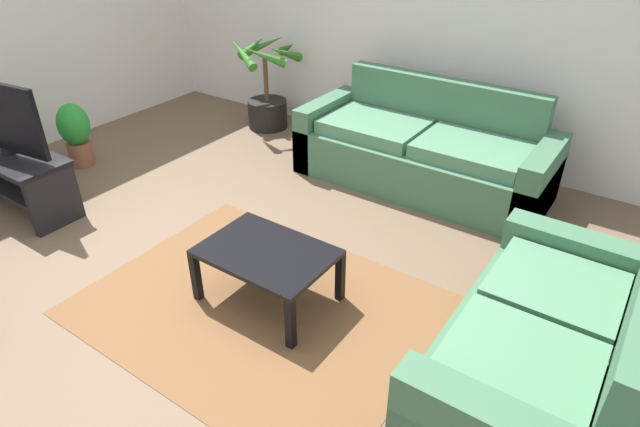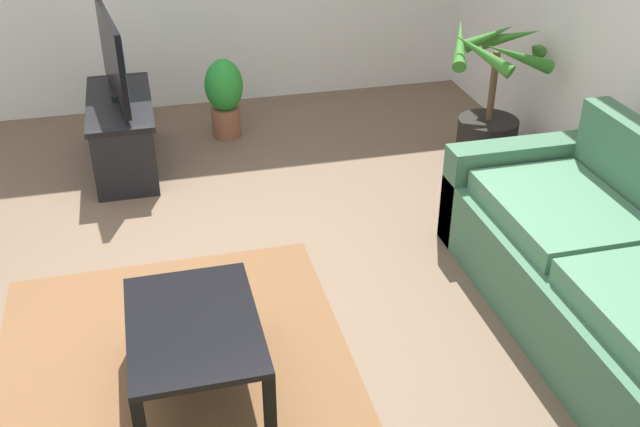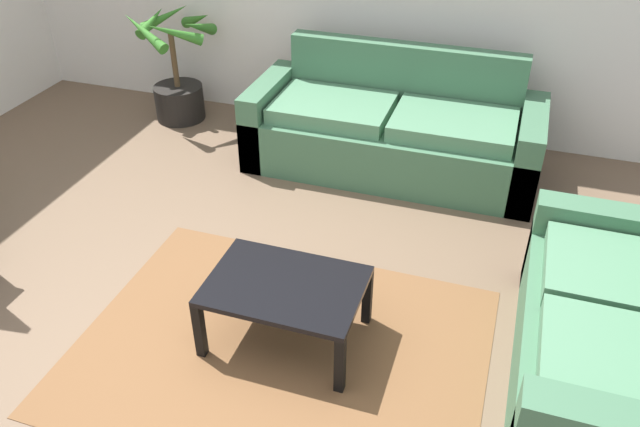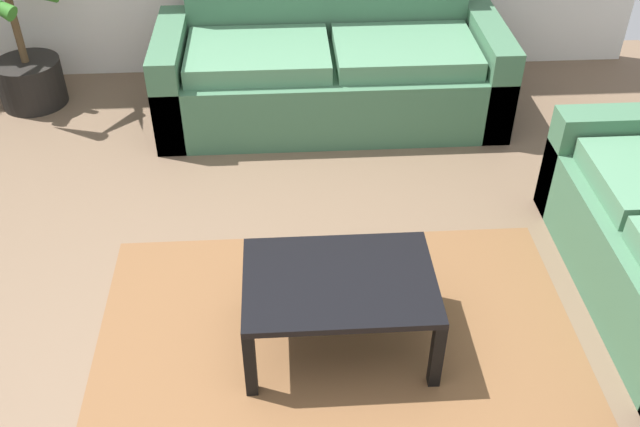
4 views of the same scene
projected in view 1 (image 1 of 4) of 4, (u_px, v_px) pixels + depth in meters
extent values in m
plane|color=brown|center=(184.00, 283.00, 3.69)|extent=(6.60, 6.60, 0.00)
cube|color=silver|center=(399.00, 10.00, 5.10)|extent=(6.00, 0.06, 2.70)
cube|color=#3F6B4C|center=(421.00, 164.00, 4.82)|extent=(2.23, 0.90, 0.42)
cube|color=#3F6B4C|center=(443.00, 105.00, 4.85)|extent=(1.87, 0.16, 0.48)
cube|color=#3F6B4C|center=(327.00, 129.00, 5.27)|extent=(0.18, 0.90, 0.62)
cube|color=#3F6B4C|center=(539.00, 185.00, 4.27)|extent=(0.18, 0.90, 0.62)
cube|color=#4F7F5D|center=(375.00, 126.00, 4.87)|extent=(0.90, 0.66, 0.12)
cube|color=#4F7F5D|center=(473.00, 151.00, 4.42)|extent=(0.90, 0.66, 0.12)
cube|color=#3F6B4C|center=(537.00, 367.00, 2.76)|extent=(0.90, 1.65, 0.42)
cube|color=#3F6B4C|center=(575.00, 279.00, 3.23)|extent=(0.90, 0.18, 0.62)
cube|color=#4F7F5D|center=(518.00, 365.00, 2.42)|extent=(0.66, 0.60, 0.12)
cube|color=#4F7F5D|center=(555.00, 290.00, 2.87)|extent=(0.66, 0.60, 0.12)
cube|color=black|center=(10.00, 156.00, 4.32)|extent=(1.10, 0.45, 0.04)
cube|color=black|center=(19.00, 184.00, 4.46)|extent=(1.02, 0.39, 0.03)
cube|color=black|center=(54.00, 198.00, 4.19)|extent=(0.06, 0.41, 0.50)
cylinder|color=black|center=(8.00, 151.00, 4.30)|extent=(0.10, 0.10, 0.04)
cube|color=black|center=(266.00, 252.00, 3.36)|extent=(0.82, 0.58, 0.03)
cube|color=black|center=(196.00, 277.00, 3.46)|extent=(0.05, 0.05, 0.36)
cube|color=black|center=(291.00, 324.00, 3.09)|extent=(0.05, 0.05, 0.36)
cube|color=black|center=(250.00, 239.00, 3.84)|extent=(0.05, 0.05, 0.36)
cube|color=black|center=(340.00, 277.00, 3.46)|extent=(0.05, 0.05, 0.36)
cube|color=brown|center=(260.00, 306.00, 3.48)|extent=(2.20, 1.70, 0.01)
cylinder|color=black|center=(268.00, 114.00, 6.05)|extent=(0.44, 0.44, 0.31)
cylinder|color=brown|center=(266.00, 78.00, 5.84)|extent=(0.05, 0.05, 0.51)
cone|color=#347726|center=(285.00, 53.00, 5.56)|extent=(0.13, 0.55, 0.29)
cone|color=#347726|center=(287.00, 48.00, 5.75)|extent=(0.47, 0.39, 0.28)
cone|color=#347726|center=(264.00, 45.00, 5.87)|extent=(0.41, 0.36, 0.25)
cone|color=#347726|center=(252.00, 47.00, 5.78)|extent=(0.13, 0.39, 0.23)
cone|color=#347726|center=(242.00, 53.00, 5.56)|extent=(0.52, 0.29, 0.28)
cone|color=#347726|center=(263.00, 56.00, 5.48)|extent=(0.44, 0.38, 0.27)
cylinder|color=brown|center=(81.00, 154.00, 5.23)|extent=(0.23, 0.23, 0.23)
ellipsoid|color=#288E2F|center=(73.00, 124.00, 5.07)|extent=(0.30, 0.30, 0.41)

